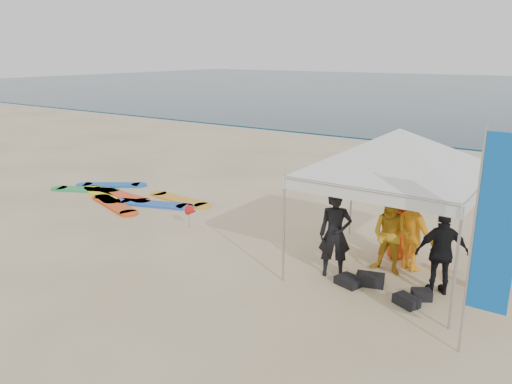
{
  "coord_description": "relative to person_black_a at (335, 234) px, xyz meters",
  "views": [
    {
      "loc": [
        7.71,
        -7.33,
        4.59
      ],
      "look_at": [
        0.92,
        2.6,
        1.2
      ],
      "focal_mm": 35.0,
      "sensor_mm": 36.0,
      "label": 1
    }
  ],
  "objects": [
    {
      "name": "surfboard_spread",
      "position": [
        -8.26,
        1.49,
        -0.89
      ],
      "size": [
        5.56,
        2.89,
        0.07
      ],
      "color": "gold",
      "rests_on": "ground"
    },
    {
      "name": "person_black_b",
      "position": [
        2.07,
        0.41,
        -0.07
      ],
      "size": [
        1.08,
        0.87,
        1.72
      ],
      "primitive_type": "imported",
      "rotation": [
        0.0,
        0.0,
        3.68
      ],
      "color": "black",
      "rests_on": "ground"
    },
    {
      "name": "person_seated",
      "position": [
        2.86,
        0.89,
        -0.48
      ],
      "size": [
        0.28,
        0.83,
        0.88
      ],
      "primitive_type": "imported",
      "rotation": [
        0.0,
        0.0,
        1.55
      ],
      "color": "#D14B12",
      "rests_on": "ground"
    },
    {
      "name": "person_orange_a",
      "position": [
        1.28,
        1.24,
        0.01
      ],
      "size": [
        1.4,
        1.15,
        1.88
      ],
      "primitive_type": "imported",
      "rotation": [
        0.0,
        0.0,
        2.7
      ],
      "color": "orange",
      "rests_on": "ground"
    },
    {
      "name": "ground",
      "position": [
        -3.56,
        -1.66,
        -0.92
      ],
      "size": [
        120.0,
        120.0,
        0.0
      ],
      "primitive_type": "plane",
      "color": "beige",
      "rests_on": "ground"
    },
    {
      "name": "person_black_a",
      "position": [
        0.0,
        0.0,
        0.0
      ],
      "size": [
        0.8,
        0.7,
        1.85
      ],
      "primitive_type": "imported",
      "rotation": [
        0.0,
        0.0,
        0.48
      ],
      "color": "black",
      "rests_on": "ground"
    },
    {
      "name": "feather_flag",
      "position": [
        3.17,
        -1.46,
        1.21
      ],
      "size": [
        0.61,
        0.04,
        3.63
      ],
      "color": "#A5A5A8",
      "rests_on": "ground"
    },
    {
      "name": "gear_pile",
      "position": [
        1.08,
        -0.16,
        -0.83
      ],
      "size": [
        1.93,
        0.92,
        0.22
      ],
      "color": "black",
      "rests_on": "ground"
    },
    {
      "name": "person_yellow",
      "position": [
        0.92,
        0.77,
        -0.07
      ],
      "size": [
        0.83,
        0.65,
        1.71
      ],
      "primitive_type": "imported",
      "rotation": [
        0.0,
        0.0,
        0.0
      ],
      "color": "gold",
      "rests_on": "ground"
    },
    {
      "name": "shoreline_foam",
      "position": [
        -3.56,
        16.54,
        -0.92
      ],
      "size": [
        160.0,
        1.2,
        0.01
      ],
      "primitive_type": "cube",
      "color": "silver",
      "rests_on": "ground"
    },
    {
      "name": "marker_pennant",
      "position": [
        -4.42,
        0.5,
        -0.43
      ],
      "size": [
        0.28,
        0.28,
        0.64
      ],
      "color": "#A5A5A8",
      "rests_on": "ground"
    },
    {
      "name": "person_orange_b",
      "position": [
        0.87,
        1.64,
        -0.12
      ],
      "size": [
        0.91,
        0.74,
        1.61
      ],
      "primitive_type": "imported",
      "rotation": [
        0.0,
        0.0,
        3.47
      ],
      "color": "#CC4612",
      "rests_on": "ground"
    },
    {
      "name": "canopy_tent",
      "position": [
        0.92,
        0.83,
        2.18
      ],
      "size": [
        4.72,
        4.72,
        3.56
      ],
      "color": "#A5A5A8",
      "rests_on": "ground"
    }
  ]
}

